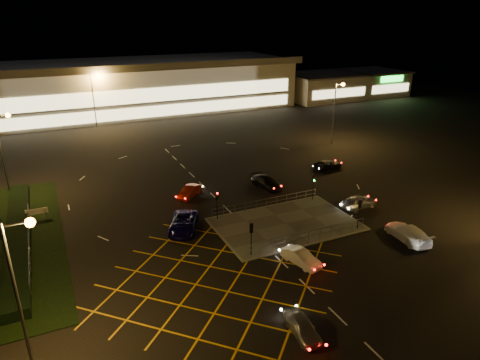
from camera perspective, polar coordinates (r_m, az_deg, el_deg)
name	(u,v)px	position (r m, az deg, el deg)	size (l,w,h in m)	color
ground	(260,220)	(45.40, 2.62, -5.38)	(180.00, 180.00, 0.00)	black
pedestrian_island	(286,224)	(44.72, 6.10, -5.84)	(14.00, 9.00, 0.12)	#4C4944
hedge	(18,236)	(46.46, -27.49, -6.64)	(2.00, 26.00, 1.00)	black
supermarket	(132,86)	(100.73, -14.25, 12.10)	(72.00, 26.50, 10.50)	beige
retail_unit_a	(322,86)	(112.20, 10.93, 12.17)	(18.80, 14.80, 6.35)	beige
retail_unit_b	(372,82)	(122.16, 17.20, 12.35)	(14.80, 14.80, 6.35)	beige
streetlight_sw	(21,276)	(27.64, -27.13, -11.35)	(1.78, 0.56, 10.03)	slate
streetlight_nw	(4,144)	(55.73, -28.96, 4.26)	(1.78, 0.56, 10.03)	slate
streetlight_ne	(337,105)	(72.09, 12.77, 9.76)	(1.78, 0.56, 10.03)	slate
streetlight_far_left	(95,93)	(85.46, -18.75, 10.93)	(1.78, 0.56, 10.03)	slate
streetlight_far_right	(277,79)	(100.02, 4.95, 13.32)	(1.78, 0.56, 10.03)	slate
signal_sw	(251,233)	(37.96, 1.51, -7.04)	(0.28, 0.30, 3.15)	black
signal_se	(359,208)	(44.12, 15.62, -3.63)	(0.28, 0.30, 3.15)	black
signal_nw	(217,199)	(44.50, -3.09, -2.60)	(0.28, 0.30, 3.15)	black
signal_ne	(314,181)	(49.86, 9.78, -0.19)	(0.28, 0.30, 3.15)	black
car_near_silver	(302,327)	(30.85, 8.32, -18.80)	(1.48, 3.68, 1.25)	silver
car_queue_white	(301,257)	(38.06, 8.14, -10.19)	(1.35, 3.87, 1.27)	silver
car_left_blue	(183,223)	(43.39, -7.56, -5.77)	(2.55, 5.52, 1.53)	#0F0D51
car_far_dkgrey	(267,182)	(53.60, 3.58, -0.28)	(1.92, 4.72, 1.37)	black
car_right_silver	(359,202)	(49.69, 15.54, -2.80)	(1.73, 4.30, 1.47)	silver
car_circ_red	(190,192)	(51.15, -6.72, -1.53)	(1.37, 3.92, 1.29)	#9A220B
car_east_grey	(327,165)	(61.14, 11.58, 2.02)	(2.04, 4.43, 1.23)	black
car_approach_white	(408,233)	(44.38, 21.48, -6.56)	(2.11, 5.20, 1.51)	silver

